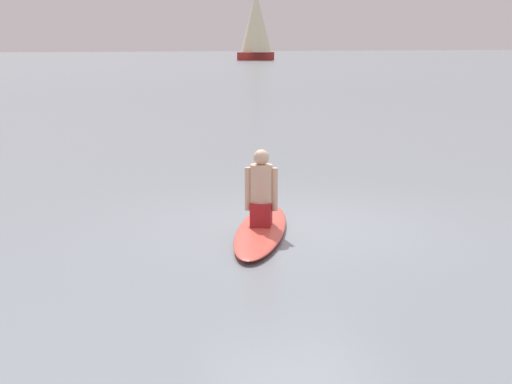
% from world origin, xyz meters
% --- Properties ---
extents(ground_plane, '(400.00, 400.00, 0.00)m').
position_xyz_m(ground_plane, '(0.00, 0.00, 0.00)').
color(ground_plane, gray).
extents(surfboard, '(2.09, 3.04, 0.13)m').
position_xyz_m(surfboard, '(0.67, 0.22, 0.07)').
color(surfboard, '#D84C3F').
rests_on(surfboard, ground).
extents(person_paddler, '(0.44, 0.44, 1.04)m').
position_xyz_m(person_paddler, '(0.67, 0.22, 0.60)').
color(person_paddler, '#A51E23').
rests_on(person_paddler, surfboard).
extents(sailboat_near_right, '(6.51, 6.04, 11.26)m').
position_xyz_m(sailboat_near_right, '(-39.46, -93.98, 5.24)').
color(sailboat_near_right, maroon).
rests_on(sailboat_near_right, ground).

